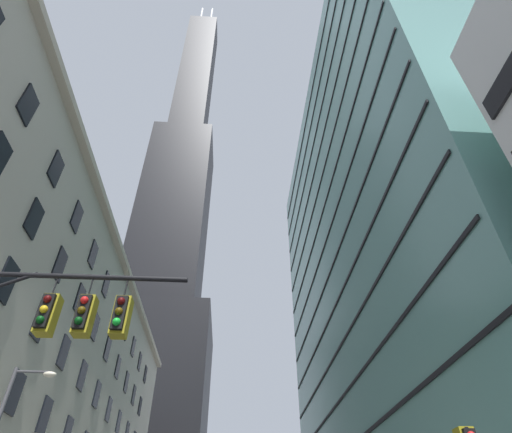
# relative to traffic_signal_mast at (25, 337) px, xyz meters

# --- Properties ---
(dark_skyscraper) EXTENTS (28.40, 28.40, 224.04)m
(dark_skyscraper) POSITION_rel_traffic_signal_mast_xyz_m (-14.50, 90.92, 62.37)
(dark_skyscraper) COLOR black
(dark_skyscraper) RESTS_ON ground
(glass_office_midrise) EXTENTS (17.06, 50.56, 55.57)m
(glass_office_midrise) POSITION_rel_traffic_signal_mast_xyz_m (23.49, 27.43, 22.47)
(glass_office_midrise) COLOR slate
(glass_office_midrise) RESTS_ON ground
(traffic_signal_mast) EXTENTS (6.88, 0.63, 7.09)m
(traffic_signal_mast) POSITION_rel_traffic_signal_mast_xyz_m (0.00, 0.00, 0.00)
(traffic_signal_mast) COLOR black
(traffic_signal_mast) RESTS_ON sidewalk_left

